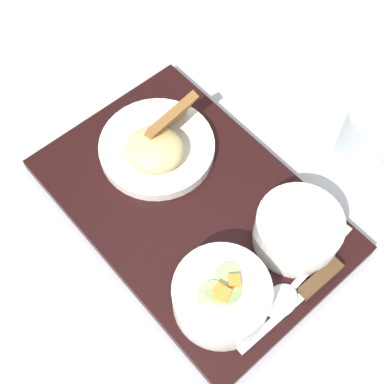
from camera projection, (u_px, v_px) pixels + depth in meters
ground_plane at (192, 209)px, 0.78m from camera, size 4.00×4.00×0.00m
serving_tray at (192, 205)px, 0.77m from camera, size 0.47×0.34×0.02m
bowl_salad at (221, 295)px, 0.66m from camera, size 0.12×0.12×0.07m
bowl_soup at (298, 229)px, 0.71m from camera, size 0.12×0.12×0.06m
plate_main at (157, 145)px, 0.78m from camera, size 0.17×0.17×0.09m
knife at (314, 285)px, 0.69m from camera, size 0.04×0.18×0.02m
spoon at (295, 286)px, 0.70m from camera, size 0.04×0.17×0.01m
glass_water at (368, 136)px, 0.79m from camera, size 0.08×0.08×0.09m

